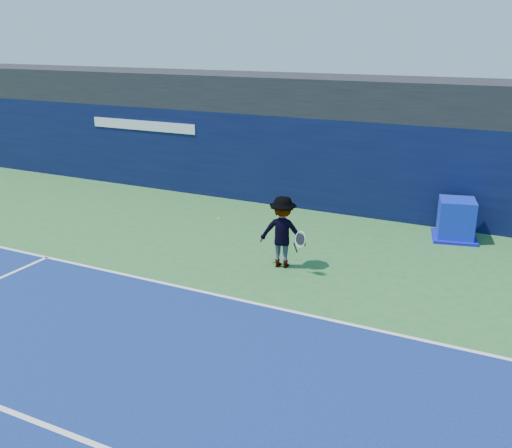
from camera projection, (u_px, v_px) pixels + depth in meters
The scene contains 8 objects.
ground at pixel (128, 360), 10.17m from camera, with size 80.00×80.00×0.00m, color #306C31.
baseline at pixel (213, 294), 12.72m from camera, with size 24.00×0.10×0.01m, color white.
service_line at pixel (43, 425), 8.47m from camera, with size 24.00×0.10×0.01m, color white.
stadium_band at pixel (340, 95), 18.82m from camera, with size 36.00×3.00×1.20m, color black.
back_wall_assembly at pixel (328, 164), 18.64m from camera, with size 36.00×1.03×3.00m.
equipment_cart at pixel (456, 221), 16.06m from camera, with size 1.43×1.43×1.15m.
tennis_player at pixel (283, 232), 14.01m from camera, with size 1.39×0.88×1.80m.
tennis_ball at pixel (218, 219), 15.49m from camera, with size 0.06×0.06×0.06m.
Camera 1 is at (5.96, -6.97, 5.52)m, focal length 40.00 mm.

